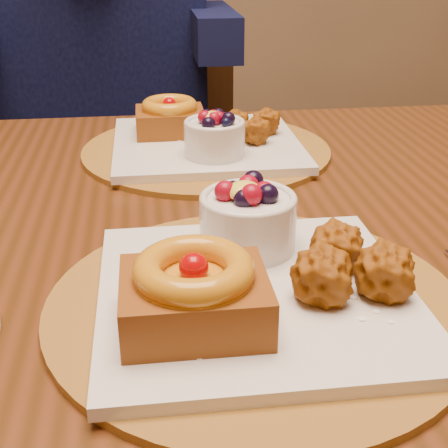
{
  "coord_description": "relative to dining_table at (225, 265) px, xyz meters",
  "views": [
    {
      "loc": [
        -0.02,
        -0.8,
        1.07
      ],
      "look_at": [
        0.04,
        -0.27,
        0.82
      ],
      "focal_mm": 50.0,
      "sensor_mm": 36.0,
      "label": 1
    }
  ],
  "objects": [
    {
      "name": "chair_far",
      "position": [
        -0.01,
        0.89,
        -0.22
      ],
      "size": [
        0.49,
        0.49,
        0.82
      ],
      "rotation": [
        0.0,
        0.0,
        0.28
      ],
      "color": "black",
      "rests_on": "ground"
    },
    {
      "name": "dining_table",
      "position": [
        0.0,
        0.0,
        0.0
      ],
      "size": [
        1.6,
        0.9,
        0.76
      ],
      "color": "#3C200A",
      "rests_on": "ground"
    },
    {
      "name": "place_setting_far",
      "position": [
        -0.0,
        0.22,
        0.1
      ],
      "size": [
        0.38,
        0.38,
        0.08
      ],
      "color": "brown",
      "rests_on": "dining_table"
    },
    {
      "name": "place_setting_near",
      "position": [
        -0.0,
        -0.21,
        0.11
      ],
      "size": [
        0.38,
        0.38,
        0.09
      ],
      "color": "brown",
      "rests_on": "dining_table"
    }
  ]
}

